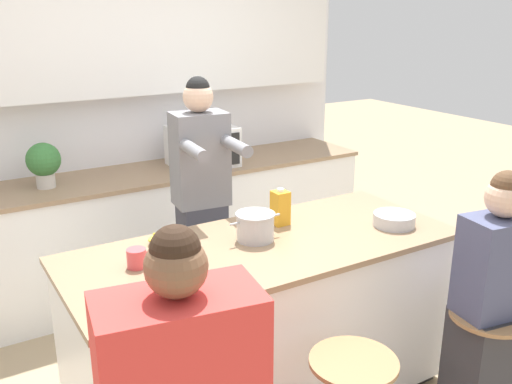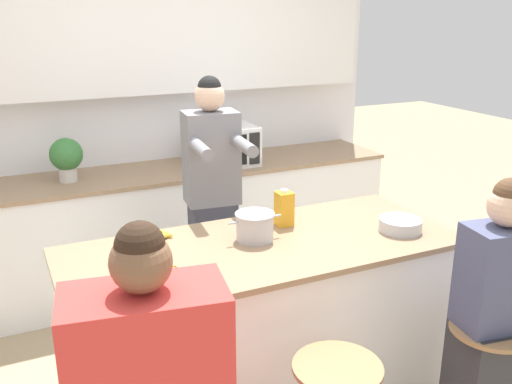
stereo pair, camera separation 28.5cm
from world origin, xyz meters
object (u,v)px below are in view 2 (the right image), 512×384
(person_seated_near, at_px, (491,330))
(potted_plant, at_px, (66,157))
(coffee_cup_far, at_px, (163,273))
(juice_carton, at_px, (284,208))
(banana_bunch, at_px, (159,234))
(microwave, at_px, (224,145))
(kitchen_island, at_px, (263,325))
(cooking_pot, at_px, (255,226))
(bar_stool_rightmost, at_px, (484,382))
(fruit_bowl, at_px, (400,225))
(coffee_cup_near, at_px, (132,253))
(person_cooking, at_px, (213,212))

(person_seated_near, height_order, potted_plant, person_seated_near)
(person_seated_near, distance_m, coffee_cup_far, 1.54)
(person_seated_near, xyz_separation_m, potted_plant, (-1.54, 2.34, 0.46))
(juice_carton, bearing_deg, banana_bunch, 171.11)
(microwave, bearing_deg, juice_carton, -98.64)
(kitchen_island, xyz_separation_m, potted_plant, (-0.72, 1.60, 0.62))
(kitchen_island, relative_size, banana_bunch, 13.36)
(kitchen_island, xyz_separation_m, cooking_pot, (-0.01, 0.07, 0.53))
(bar_stool_rightmost, relative_size, fruit_bowl, 2.95)
(kitchen_island, height_order, microwave, microwave)
(coffee_cup_near, height_order, microwave, microwave)
(juice_carton, bearing_deg, kitchen_island, -139.12)
(kitchen_island, xyz_separation_m, coffee_cup_near, (-0.64, 0.07, 0.51))
(banana_bunch, bearing_deg, microwave, 55.41)
(fruit_bowl, bearing_deg, microwave, 100.14)
(person_seated_near, relative_size, potted_plant, 4.51)
(coffee_cup_near, bearing_deg, person_seated_near, -28.91)
(bar_stool_rightmost, bearing_deg, banana_bunch, 140.11)
(banana_bunch, bearing_deg, person_seated_near, -38.98)
(kitchen_island, distance_m, person_cooking, 0.85)
(person_cooking, height_order, coffee_cup_far, person_cooking)
(fruit_bowl, xyz_separation_m, juice_carton, (-0.52, 0.34, 0.06))
(person_cooking, height_order, microwave, person_cooking)
(kitchen_island, height_order, fruit_bowl, fruit_bowl)
(microwave, distance_m, potted_plant, 1.15)
(person_seated_near, height_order, cooking_pot, person_seated_near)
(juice_carton, bearing_deg, cooking_pot, -152.76)
(fruit_bowl, relative_size, banana_bunch, 1.50)
(fruit_bowl, bearing_deg, coffee_cup_near, 170.79)
(banana_bunch, bearing_deg, bar_stool_rightmost, -39.89)
(coffee_cup_near, bearing_deg, kitchen_island, -6.39)
(person_seated_near, bearing_deg, banana_bunch, 149.96)
(bar_stool_rightmost, height_order, fruit_bowl, fruit_bowl)
(bar_stool_rightmost, bearing_deg, juice_carton, 121.80)
(person_seated_near, bearing_deg, cooking_pot, 144.92)
(coffee_cup_near, height_order, coffee_cup_far, coffee_cup_far)
(kitchen_island, height_order, potted_plant, potted_plant)
(bar_stool_rightmost, height_order, cooking_pot, cooking_pot)
(banana_bunch, bearing_deg, potted_plant, 101.64)
(person_cooking, height_order, cooking_pot, person_cooking)
(coffee_cup_far, distance_m, microwave, 2.03)
(fruit_bowl, height_order, microwave, microwave)
(cooking_pot, distance_m, microwave, 1.56)
(bar_stool_rightmost, relative_size, coffee_cup_far, 6.25)
(person_cooking, distance_m, juice_carton, 0.63)
(coffee_cup_near, relative_size, potted_plant, 0.40)
(cooking_pot, height_order, potted_plant, potted_plant)
(coffee_cup_far, distance_m, potted_plant, 1.81)
(fruit_bowl, distance_m, potted_plant, 2.28)
(person_cooking, bearing_deg, person_seated_near, -55.73)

